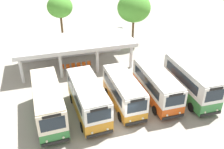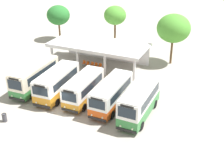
{
  "view_description": "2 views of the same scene",
  "coord_description": "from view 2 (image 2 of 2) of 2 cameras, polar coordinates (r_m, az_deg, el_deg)",
  "views": [
    {
      "loc": [
        -5.32,
        -14.8,
        14.21
      ],
      "look_at": [
        1.17,
        6.75,
        1.58
      ],
      "focal_mm": 38.91,
      "sensor_mm": 36.0,
      "label": 1
    },
    {
      "loc": [
        15.92,
        -22.16,
        17.28
      ],
      "look_at": [
        2.91,
        7.52,
        1.79
      ],
      "focal_mm": 46.2,
      "sensor_mm": 36.0,
      "label": 2
    }
  ],
  "objects": [
    {
      "name": "city_bus_second_in_row",
      "position": [
        34.68,
        -10.82,
        -1.51
      ],
      "size": [
        2.75,
        7.24,
        3.19
      ],
      "color": "black",
      "rests_on": "ground"
    },
    {
      "name": "litter_bin_apron",
      "position": [
        32.01,
        -20.5,
        -7.99
      ],
      "size": [
        0.49,
        0.49,
        0.9
      ],
      "color": "#3F3F47",
      "rests_on": "ground"
    },
    {
      "name": "city_bus_nearest_orange",
      "position": [
        36.82,
        -15.02,
        -0.22
      ],
      "size": [
        2.62,
        7.7,
        3.29
      ],
      "color": "black",
      "rests_on": "ground"
    },
    {
      "name": "city_bus_middle_cream",
      "position": [
        33.2,
        -5.65,
        -2.6
      ],
      "size": [
        2.36,
        6.69,
        3.04
      ],
      "color": "black",
      "rests_on": "ground"
    },
    {
      "name": "terminal_canopy",
      "position": [
        42.6,
        -2.26,
        5.47
      ],
      "size": [
        14.19,
        6.2,
        3.4
      ],
      "color": "silver",
      "rests_on": "ground"
    },
    {
      "name": "roadside_tree_east_of_canopy",
      "position": [
        42.75,
        12.09,
        8.92
      ],
      "size": [
        4.85,
        4.85,
        7.52
      ],
      "color": "brown",
      "rests_on": "ground"
    },
    {
      "name": "waiting_chair_fifth_seat",
      "position": [
        41.56,
        -2.37,
        1.75
      ],
      "size": [
        0.44,
        0.44,
        0.86
      ],
      "color": "slate",
      "rests_on": "ground"
    },
    {
      "name": "waiting_chair_far_end_seat",
      "position": [
        41.35,
        -1.51,
        1.63
      ],
      "size": [
        0.44,
        0.44,
        0.86
      ],
      "color": "slate",
      "rests_on": "ground"
    },
    {
      "name": "roadside_tree_west_of_canopy",
      "position": [
        53.67,
        -10.58,
        11.46
      ],
      "size": [
        4.12,
        4.12,
        6.37
      ],
      "color": "brown",
      "rests_on": "ground"
    },
    {
      "name": "ground_plane",
      "position": [
        32.29,
        -10.22,
        -7.26
      ],
      "size": [
        180.0,
        180.0,
        0.0
      ],
      "primitive_type": "plane",
      "color": "#A39E93"
    },
    {
      "name": "city_bus_fourth_amber",
      "position": [
        31.89,
        -0.1,
        -3.68
      ],
      "size": [
        2.39,
        7.32,
        3.07
      ],
      "color": "black",
      "rests_on": "ground"
    },
    {
      "name": "roadside_tree_behind_canopy",
      "position": [
        48.17,
        0.6,
        11.59
      ],
      "size": [
        3.64,
        3.64,
        7.25
      ],
      "color": "brown",
      "rests_on": "ground"
    },
    {
      "name": "waiting_chair_fourth_seat",
      "position": [
        41.82,
        -3.2,
        1.89
      ],
      "size": [
        0.44,
        0.44,
        0.86
      ],
      "color": "slate",
      "rests_on": "ground"
    },
    {
      "name": "waiting_chair_middle_seat",
      "position": [
        42.17,
        -3.95,
        2.07
      ],
      "size": [
        0.44,
        0.44,
        0.86
      ],
      "color": "slate",
      "rests_on": "ground"
    },
    {
      "name": "city_bus_fifth_blue",
      "position": [
        30.33,
        5.51,
        -5.11
      ],
      "size": [
        2.46,
        7.48,
        3.4
      ],
      "color": "black",
      "rests_on": "ground"
    },
    {
      "name": "waiting_chair_end_by_column",
      "position": [
        42.75,
        -5.54,
        2.35
      ],
      "size": [
        0.44,
        0.44,
        0.86
      ],
      "color": "slate",
      "rests_on": "ground"
    },
    {
      "name": "waiting_chair_second_from_end",
      "position": [
        42.36,
        -4.83,
        2.15
      ],
      "size": [
        0.44,
        0.44,
        0.86
      ],
      "color": "slate",
      "rests_on": "ground"
    }
  ]
}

